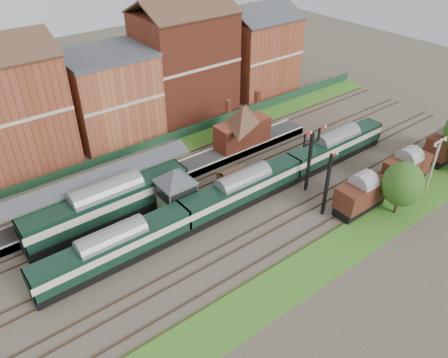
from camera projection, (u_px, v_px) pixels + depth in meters
ground at (215, 217)px, 49.45m from camera, size 160.00×160.00×0.00m
grass_back at (146, 159)px, 59.92m from camera, size 90.00×4.50×0.06m
grass_front at (291, 280)px, 41.58m from camera, size 90.00×5.00×0.06m
fence at (138, 148)px, 60.82m from camera, size 90.00×0.12×1.50m
platform at (135, 190)px, 53.03m from camera, size 55.00×3.40×1.00m
signal_box at (176, 190)px, 48.27m from camera, size 5.40×5.40×6.00m
brick_hut at (232, 180)px, 53.45m from camera, size 3.20×2.64×2.94m
station_building at (243, 125)px, 59.70m from camera, size 8.10×8.10×5.90m
canopy at (81, 179)px, 47.70m from camera, size 26.00×3.89×4.08m
semaphore_bracket at (310, 158)px, 51.32m from camera, size 3.60×0.25×8.18m
semaphore_siding at (327, 184)px, 47.62m from camera, size 1.23×0.25×8.00m
yard_lamp at (434, 161)px, 51.85m from camera, size 2.60×0.22×7.00m
town_backdrop at (108, 91)px, 61.81m from camera, size 69.00×10.00×16.00m
dmu_train at (243, 189)px, 50.24m from camera, size 48.69×2.56×3.74m
platform_railcar at (109, 203)px, 47.41m from camera, size 18.86×2.97×4.34m
goods_van_a at (361, 194)px, 49.35m from camera, size 6.41×2.78×3.89m
goods_van_b at (406, 168)px, 53.83m from camera, size 6.44×2.79×3.91m
goods_van_c at (447, 144)px, 58.63m from camera, size 6.69×2.90×4.06m
tree_far at (403, 184)px, 47.88m from camera, size 4.52×4.52×6.59m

